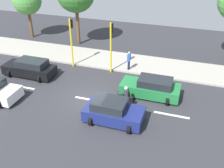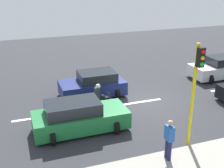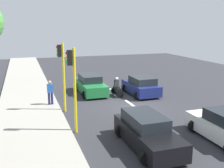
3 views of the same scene
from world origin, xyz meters
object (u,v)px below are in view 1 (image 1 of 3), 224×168
motorcycle (125,97)px  pedestrian_near_signal (129,60)px  car_black (30,68)px  street_tree_center (27,0)px  car_green (151,88)px  traffic_light_corner (71,36)px  traffic_light_midblock (111,41)px  car_dark_blue (113,112)px

motorcycle → pedestrian_near_signal: size_ratio=0.91×
car_black → pedestrian_near_signal: pedestrian_near_signal is taller
street_tree_center → motorcycle: bearing=-125.4°
car_green → street_tree_center: size_ratio=0.74×
traffic_light_corner → car_green: bearing=-110.2°
pedestrian_near_signal → street_tree_center: street_tree_center is taller
motorcycle → street_tree_center: (10.31, 14.50, 3.66)m
traffic_light_midblock → street_tree_center: street_tree_center is taller
car_dark_blue → car_black: bearing=66.9°
pedestrian_near_signal → traffic_light_midblock: bearing=115.1°
car_black → traffic_light_midblock: traffic_light_midblock is taller
traffic_light_corner → street_tree_center: street_tree_center is taller
street_tree_center → pedestrian_near_signal: bearing=-110.5°
car_green → traffic_light_corner: 8.65m
car_dark_blue → street_tree_center: size_ratio=0.64×
car_black → motorcycle: bearing=-100.9°
traffic_light_midblock → traffic_light_corner: bearing=90.0°
car_black → car_green: (0.04, -10.54, 0.00)m
car_black → pedestrian_near_signal: 8.63m
car_black → motorcycle: 9.16m
pedestrian_near_signal → street_tree_center: (4.99, 13.35, 3.24)m
car_black → pedestrian_near_signal: (3.60, -7.84, 0.35)m
car_black → pedestrian_near_signal: size_ratio=2.66×
traffic_light_corner → car_black: bearing=137.4°
car_green → car_dark_blue: size_ratio=1.15×
car_black → traffic_light_midblock: bearing=-65.5°
car_black → motorcycle: motorcycle is taller
car_green → motorcycle: (-1.77, 1.54, -0.07)m
car_dark_blue → traffic_light_midblock: 7.39m
car_dark_blue → motorcycle: bearing=-6.9°
car_green → pedestrian_near_signal: size_ratio=2.61×
car_black → traffic_light_corner: traffic_light_corner is taller
car_black → car_green: 10.54m
motorcycle → car_green: bearing=-41.1°
traffic_light_midblock → car_dark_blue: bearing=-160.5°
car_dark_blue → traffic_light_corner: size_ratio=0.85×
pedestrian_near_signal → car_dark_blue: bearing=-172.9°
car_black → traffic_light_corner: 4.55m
car_green → car_dark_blue: (-3.77, 1.78, -0.00)m
car_black → street_tree_center: street_tree_center is taller
car_dark_blue → traffic_light_midblock: bearing=19.5°
car_green → street_tree_center: 18.53m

